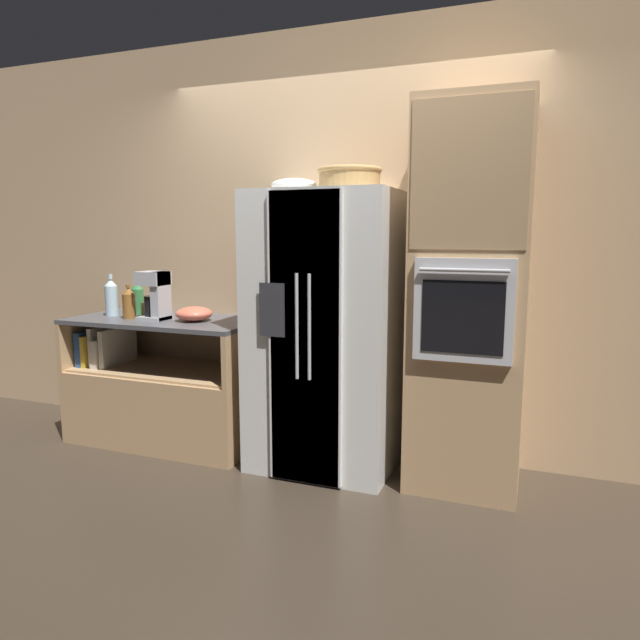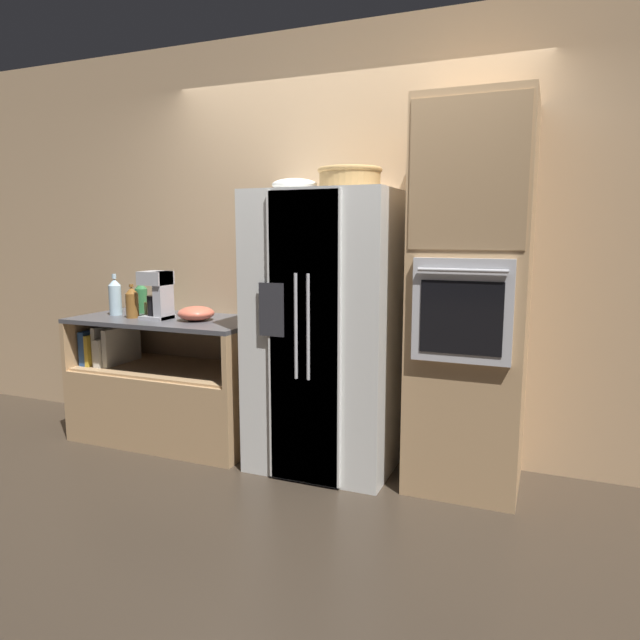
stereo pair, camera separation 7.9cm
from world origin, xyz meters
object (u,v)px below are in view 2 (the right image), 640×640
at_px(bottle_short, 115,297).
at_px(mixing_bowl, 196,313).
at_px(bottle_wide, 132,302).
at_px(wicker_basket, 350,178).
at_px(coffee_maker, 158,293).
at_px(fruit_bowl, 295,185).
at_px(wall_oven, 470,300).
at_px(bottle_tall, 141,297).
at_px(mug, 152,309).
at_px(refrigerator, 326,332).

bearing_deg(bottle_short, mixing_bowl, 0.05).
bearing_deg(bottle_wide, wicker_basket, 3.89).
xyz_separation_m(bottle_short, mixing_bowl, (0.69, 0.00, -0.09)).
height_order(bottle_wide, coffee_maker, coffee_maker).
relative_size(wicker_basket, fruit_bowl, 1.37).
bearing_deg(coffee_maker, wicker_basket, 3.53).
relative_size(mixing_bowl, coffee_maker, 0.75).
xyz_separation_m(wall_oven, mixing_bowl, (-1.82, -0.05, -0.17)).
bearing_deg(wall_oven, bottle_short, -178.74).
bearing_deg(bottle_tall, mug, -26.40).
relative_size(bottle_tall, coffee_maker, 0.76).
distance_m(bottle_tall, bottle_short, 0.19).
height_order(refrigerator, fruit_bowl, fruit_bowl).
bearing_deg(bottle_short, refrigerator, 0.51).
height_order(refrigerator, mixing_bowl, refrigerator).
distance_m(refrigerator, wall_oven, 0.90).
height_order(bottle_short, coffee_maker, coffee_maker).
relative_size(mug, mixing_bowl, 0.55).
bearing_deg(wall_oven, fruit_bowl, -178.24).
relative_size(refrigerator, mixing_bowl, 6.95).
height_order(fruit_bowl, bottle_short, fruit_bowl).
relative_size(fruit_bowl, bottle_short, 0.94).
bearing_deg(refrigerator, mixing_bowl, -179.16).
bearing_deg(mug, bottle_wide, -106.78).
relative_size(fruit_bowl, mug, 2.08).
bearing_deg(coffee_maker, mixing_bowl, 8.98).
bearing_deg(mixing_bowl, refrigerator, 0.84).
bearing_deg(fruit_bowl, mug, 176.91).
height_order(bottle_wide, mixing_bowl, bottle_wide).
distance_m(bottle_tall, mug, 0.18).
height_order(wall_oven, bottle_short, wall_oven).
bearing_deg(wicker_basket, wall_oven, 1.06).
height_order(fruit_bowl, bottle_tall, fruit_bowl).
bearing_deg(mixing_bowl, coffee_maker, -171.02).
relative_size(wicker_basket, bottle_wide, 1.62).
xyz_separation_m(refrigerator, bottle_wide, (-1.44, -0.08, 0.13)).
xyz_separation_m(fruit_bowl, bottle_tall, (-1.33, 0.14, -0.77)).
distance_m(fruit_bowl, bottle_wide, 1.45).
distance_m(wall_oven, wicker_basket, 1.01).
relative_size(wall_oven, bottle_short, 7.31).
height_order(wall_oven, mixing_bowl, wall_oven).
distance_m(wicker_basket, mixing_bowl, 1.39).
height_order(wicker_basket, coffee_maker, wicker_basket).
distance_m(wicker_basket, bottle_tall, 1.87).
height_order(bottle_tall, coffee_maker, coffee_maker).
relative_size(wicker_basket, coffee_maker, 1.16).
relative_size(bottle_tall, mug, 1.86).
distance_m(mug, mixing_bowl, 0.45).
distance_m(refrigerator, coffee_maker, 1.24).
bearing_deg(wicker_basket, refrigerator, -169.18).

